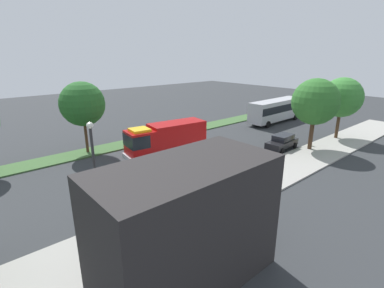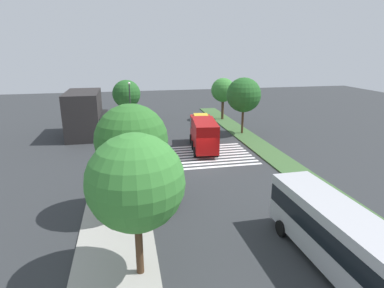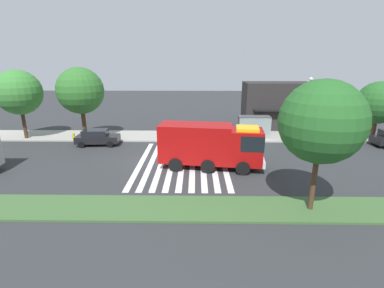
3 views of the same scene
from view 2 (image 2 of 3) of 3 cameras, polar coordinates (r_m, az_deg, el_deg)
name	(u,v)px [view 2 (image 2 of 3)]	position (r m, az deg, el deg)	size (l,w,h in m)	color
ground_plane	(206,165)	(32.72, 2.46, -3.72)	(120.00, 120.00, 0.00)	#2D3033
sidewalk	(118,171)	(31.80, -12.98, -4.63)	(60.00, 4.63, 0.14)	#9E9B93
median_strip	(277,159)	(35.38, 14.96, -2.57)	(60.00, 3.00, 0.14)	#3D6033
crosswalk	(199,156)	(35.28, 1.34, -2.15)	(7.65, 11.51, 0.01)	silver
fire_truck	(203,132)	(37.33, 2.01, 2.19)	(8.74, 3.53, 3.63)	#A50C0C
parked_car_west	(162,187)	(25.72, -5.34, -7.62)	(4.49, 2.20, 1.66)	black
parked_car_mid	(141,113)	(55.28, -9.11, 5.54)	(4.44, 2.22, 1.70)	black
transit_bus	(343,238)	(18.77, 25.32, -14.92)	(11.23, 3.01, 3.52)	#B2B2B7
bus_stop_shelter	(127,127)	(41.34, -11.57, 3.06)	(3.50, 1.40, 2.46)	#4C4C51
bench_near_shelter	(127,145)	(37.81, -11.42, -0.25)	(1.60, 0.50, 0.90)	black
bench_west_of_shelter	(128,156)	(34.18, -11.32, -2.08)	(1.60, 0.50, 0.90)	#4C3823
street_lamp	(130,102)	(46.19, -10.96, 7.32)	(0.36, 0.36, 6.76)	#2D2D30
storefront_building	(84,114)	(45.16, -18.64, 5.08)	(8.41, 5.00, 5.93)	#282626
sidewalk_tree_far_west	(136,183)	(15.72, -9.99, -6.78)	(4.82, 4.82, 7.52)	#47301E
sidewalk_tree_west	(132,141)	(22.02, -10.71, 0.60)	(4.97, 4.97, 7.79)	#47301E
sidewalk_tree_east	(126,94)	(53.75, -11.59, 8.71)	(4.52, 4.52, 6.35)	#513823
median_tree_far_west	(244,95)	(43.78, 9.19, 8.61)	(4.61, 4.61, 7.56)	#47301E
median_tree_west	(223,90)	(52.53, 5.55, 9.51)	(3.84, 3.84, 6.68)	#47301E
fire_hydrant	(143,213)	(22.87, -8.67, -12.07)	(0.28, 0.28, 0.70)	gold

